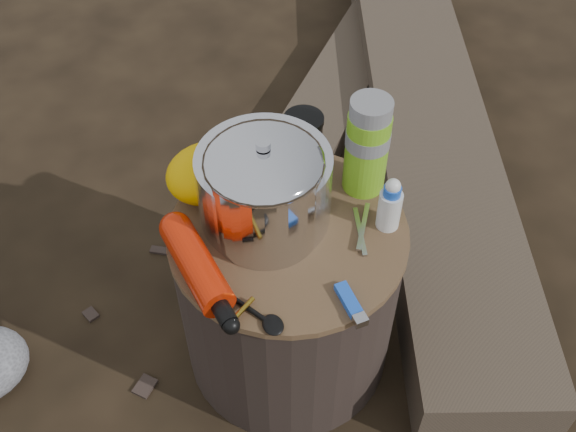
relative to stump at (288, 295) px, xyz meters
name	(u,v)px	position (x,y,z in m)	size (l,w,h in m)	color
ground	(288,346)	(0.00, 0.00, -0.22)	(60.00, 60.00, 0.00)	black
stump	(288,295)	(0.00, 0.00, 0.00)	(0.47, 0.47, 0.44)	black
log_main	(427,130)	(0.67, 0.47, -0.14)	(0.32, 1.90, 0.16)	#3E3327
log_small	(357,56)	(0.68, 0.93, -0.17)	(0.20, 1.10, 0.09)	#3E3327
foil_windscreen	(264,188)	(-0.02, 0.06, 0.30)	(0.26, 0.26, 0.16)	silver
camping_pot	(265,190)	(-0.04, 0.02, 0.33)	(0.22, 0.22, 0.22)	silver
fuel_bottle	(197,265)	(-0.20, -0.03, 0.25)	(0.06, 0.27, 0.06)	red
thermos	(367,146)	(0.19, 0.05, 0.33)	(0.09, 0.09, 0.22)	#6DB11B
travel_mug	(303,140)	(0.11, 0.17, 0.28)	(0.08, 0.08, 0.12)	black
stuff_sack	(208,173)	(-0.11, 0.16, 0.28)	(0.17, 0.14, 0.12)	#EDAE00
food_pouch	(256,150)	(0.01, 0.18, 0.28)	(0.10, 0.02, 0.12)	#111156
lighter	(349,300)	(0.03, -0.20, 0.23)	(0.02, 0.09, 0.02)	blue
pot_grabber	(360,231)	(0.13, -0.06, 0.22)	(0.03, 0.12, 0.01)	#AFAFB4
spork	(244,305)	(-0.15, -0.13, 0.22)	(0.03, 0.14, 0.01)	black
squeeze_bottle	(390,206)	(0.19, -0.06, 0.27)	(0.05, 0.05, 0.11)	silver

